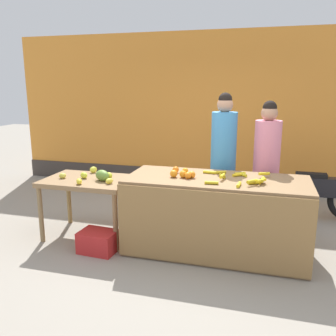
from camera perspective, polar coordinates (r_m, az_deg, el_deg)
name	(u,v)px	position (r m, az deg, el deg)	size (l,w,h in m)	color
ground_plane	(184,246)	(4.61, 2.55, -12.42)	(24.00, 24.00, 0.00)	gray
market_wall_back	(217,114)	(6.92, 7.90, 8.55)	(8.23, 0.23, 2.97)	orange
fruit_stall_counter	(216,215)	(4.35, 7.63, -7.53)	(2.13, 0.91, 0.92)	olive
side_table_wooden	(89,186)	(4.79, -12.58, -2.79)	(1.13, 0.78, 0.79)	olive
banana_bunch_pile	(240,178)	(4.18, 11.45, -1.55)	(0.80, 0.64, 0.07)	gold
orange_pile	(182,173)	(4.26, 2.30, -0.83)	(0.33, 0.33, 0.09)	orange
mango_papaya_pile	(97,176)	(4.67, -11.27, -1.23)	(0.82, 0.72, 0.14)	yellow
vendor_woman_blue_shirt	(223,163)	(4.89, 8.80, 0.82)	(0.34, 0.34, 1.89)	#33333D
vendor_woman_pink_shirt	(266,169)	(4.88, 15.39, -0.15)	(0.34, 0.34, 1.80)	#33333D
parked_motorcycle	(317,193)	(5.83, 22.67, -3.71)	(1.60, 0.18, 0.88)	black
produce_crate	(98,242)	(4.50, -11.11, -11.47)	(0.44, 0.32, 0.26)	red
produce_sack	(162,206)	(5.17, -0.99, -6.07)	(0.36, 0.30, 0.57)	maroon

